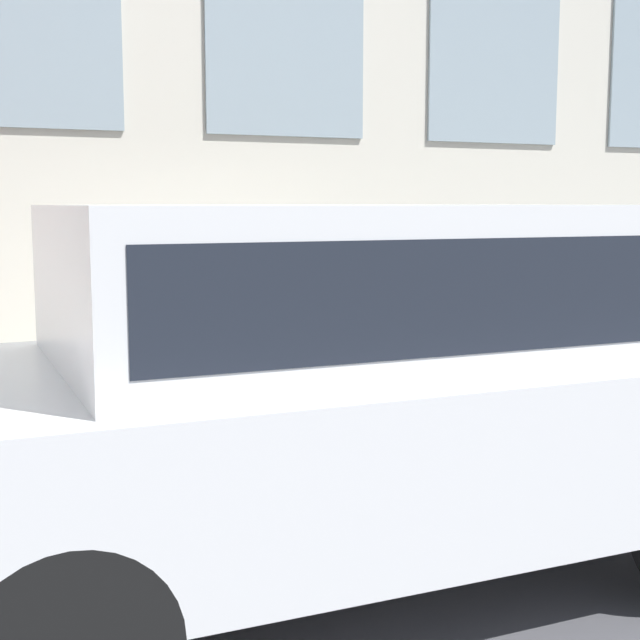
{
  "coord_description": "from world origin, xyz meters",
  "views": [
    {
      "loc": [
        -5.49,
        1.97,
        1.9
      ],
      "look_at": [
        0.74,
        -0.75,
        1.01
      ],
      "focal_mm": 50.0,
      "sensor_mm": 36.0,
      "label": 1
    }
  ],
  "objects": [
    {
      "name": "fire_hydrant",
      "position": [
        0.66,
        -0.35,
        0.48
      ],
      "size": [
        0.3,
        0.42,
        0.69
      ],
      "color": "gold",
      "rests_on": "sidewalk"
    },
    {
      "name": "ground_plane",
      "position": [
        0.0,
        0.0,
        0.0
      ],
      "size": [
        80.0,
        80.0,
        0.0
      ],
      "primitive_type": "plane",
      "color": "#47474C"
    },
    {
      "name": "sidewalk",
      "position": [
        1.25,
        0.0,
        0.06
      ],
      "size": [
        2.49,
        60.0,
        0.13
      ],
      "color": "gray",
      "rests_on": "ground_plane"
    },
    {
      "name": "parked_truck_white_near",
      "position": [
        -1.56,
        0.07,
        1.09
      ],
      "size": [
        2.09,
        4.8,
        1.89
      ],
      "color": "black",
      "rests_on": "ground_plane"
    },
    {
      "name": "person",
      "position": [
        0.82,
        -1.15,
        0.85
      ],
      "size": [
        0.29,
        0.19,
        1.21
      ],
      "rotation": [
        0.0,
        0.0,
        3.05
      ],
      "color": "#998466",
      "rests_on": "sidewalk"
    }
  ]
}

